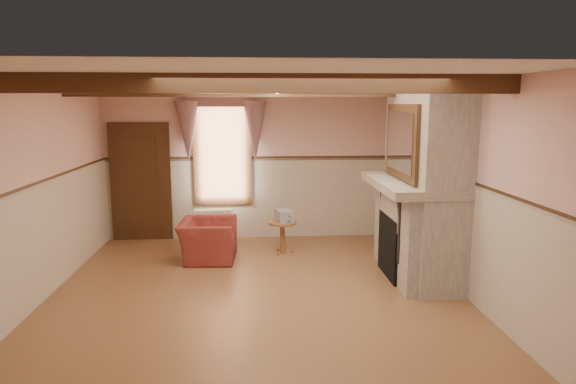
{
  "coord_description": "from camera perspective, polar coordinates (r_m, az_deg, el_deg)",
  "views": [
    {
      "loc": [
        -0.01,
        -6.53,
        2.49
      ],
      "look_at": [
        0.47,
        0.8,
        1.23
      ],
      "focal_mm": 32.0,
      "sensor_mm": 36.0,
      "label": 1
    }
  ],
  "objects": [
    {
      "name": "wall_left",
      "position": [
        7.17,
        -26.2,
        -0.05
      ],
      "size": [
        0.02,
        6.0,
        2.8
      ],
      "primitive_type": "cube",
      "color": "#D5A093",
      "rests_on": "floor"
    },
    {
      "name": "mantel_clock",
      "position": [
        8.24,
        12.16,
        2.72
      ],
      "size": [
        0.14,
        0.24,
        0.2
      ],
      "primitive_type": "cube",
      "color": "black",
      "rests_on": "mantel"
    },
    {
      "name": "window",
      "position": [
        9.56,
        -7.32,
        4.58
      ],
      "size": [
        1.06,
        0.08,
        2.02
      ],
      "primitive_type": "cube",
      "color": "white",
      "rests_on": "wall_back"
    },
    {
      "name": "ceiling_beam_back",
      "position": [
        7.73,
        -3.77,
        11.24
      ],
      "size": [
        5.5,
        0.18,
        0.2
      ],
      "primitive_type": "cube",
      "color": "black",
      "rests_on": "ceiling"
    },
    {
      "name": "door",
      "position": [
        9.81,
        -16.03,
        0.88
      ],
      "size": [
        1.1,
        0.1,
        2.1
      ],
      "primitive_type": "cube",
      "color": "black",
      "rests_on": "floor"
    },
    {
      "name": "chair_rail",
      "position": [
        6.61,
        -3.65,
        1.06
      ],
      "size": [
        5.5,
        6.0,
        0.08
      ],
      "primitive_type": null,
      "color": "black",
      "rests_on": "wainscot"
    },
    {
      "name": "book_stack",
      "position": [
        8.59,
        -0.38,
        -2.67
      ],
      "size": [
        0.33,
        0.38,
        0.2
      ],
      "primitive_type": "cube",
      "rotation": [
        0.0,
        0.0,
        0.26
      ],
      "color": "#B7AD8C",
      "rests_on": "side_table"
    },
    {
      "name": "floor",
      "position": [
        6.99,
        -3.51,
        -11.18
      ],
      "size": [
        5.5,
        6.0,
        0.01
      ],
      "primitive_type": "cube",
      "color": "brown",
      "rests_on": "ground"
    },
    {
      "name": "candle_red",
      "position": [
        7.14,
        14.69,
        1.41
      ],
      "size": [
        0.06,
        0.06,
        0.16
      ],
      "primitive_type": "cylinder",
      "color": "#A41714",
      "rests_on": "mantel"
    },
    {
      "name": "ceiling_beam_front",
      "position": [
        5.34,
        -3.75,
        11.94
      ],
      "size": [
        5.5,
        0.18,
        0.2
      ],
      "primitive_type": "cube",
      "color": "black",
      "rests_on": "ceiling"
    },
    {
      "name": "wainscot",
      "position": [
        6.76,
        -3.58,
        -5.23
      ],
      "size": [
        5.5,
        6.0,
        1.5
      ],
      "primitive_type": null,
      "color": "#C0B29B",
      "rests_on": "floor"
    },
    {
      "name": "firebox",
      "position": [
        7.68,
        11.6,
        -5.9
      ],
      "size": [
        0.2,
        0.95,
        0.9
      ],
      "primitive_type": "cube",
      "color": "black",
      "rests_on": "floor"
    },
    {
      "name": "fireplace",
      "position": [
        7.61,
        14.93,
        1.14
      ],
      "size": [
        0.85,
        2.0,
        2.8
      ],
      "primitive_type": "cube",
      "color": "gray",
      "rests_on": "floor"
    },
    {
      "name": "armchair",
      "position": [
        8.45,
        -8.91,
        -5.28
      ],
      "size": [
        0.92,
        1.03,
        0.65
      ],
      "primitive_type": "imported",
      "rotation": [
        0.0,
        0.0,
        1.52
      ],
      "color": "maroon",
      "rests_on": "floor"
    },
    {
      "name": "jar_yellow",
      "position": [
        7.39,
        14.03,
        1.56
      ],
      "size": [
        0.06,
        0.06,
        0.12
      ],
      "primitive_type": "cylinder",
      "color": "yellow",
      "rests_on": "mantel"
    },
    {
      "name": "side_table",
      "position": [
        8.69,
        -0.61,
        -5.07
      ],
      "size": [
        0.59,
        0.59,
        0.55
      ],
      "primitive_type": "cylinder",
      "rotation": [
        0.0,
        0.0,
        0.3
      ],
      "color": "brown",
      "rests_on": "floor"
    },
    {
      "name": "bowl",
      "position": [
        7.45,
        13.88,
        1.52
      ],
      "size": [
        0.37,
        0.37,
        0.09
      ],
      "primitive_type": "imported",
      "color": "brown",
      "rests_on": "mantel"
    },
    {
      "name": "window_drapes",
      "position": [
        9.43,
        -7.43,
        8.16
      ],
      "size": [
        1.3,
        0.14,
        1.4
      ],
      "primitive_type": "cube",
      "color": "gray",
      "rests_on": "wall_back"
    },
    {
      "name": "oil_lamp",
      "position": [
        7.84,
        12.99,
        2.64
      ],
      "size": [
        0.11,
        0.11,
        0.28
      ],
      "primitive_type": "cylinder",
      "color": "gold",
      "rests_on": "mantel"
    },
    {
      "name": "wall_back",
      "position": [
        9.59,
        -3.69,
        3.16
      ],
      "size": [
        5.5,
        0.02,
        2.8
      ],
      "primitive_type": "cube",
      "color": "#D5A093",
      "rests_on": "floor"
    },
    {
      "name": "ceiling",
      "position": [
        6.54,
        -3.77,
        12.4
      ],
      "size": [
        5.5,
        6.0,
        0.01
      ],
      "primitive_type": "cube",
      "color": "silver",
      "rests_on": "wall_back"
    },
    {
      "name": "wall_front",
      "position": [
        3.7,
        -3.5,
        -7.47
      ],
      "size": [
        5.5,
        0.02,
        2.8
      ],
      "primitive_type": "cube",
      "color": "#D5A093",
      "rests_on": "floor"
    },
    {
      "name": "wall_right",
      "position": [
        7.17,
        18.91,
        0.44
      ],
      "size": [
        0.02,
        6.0,
        2.8
      ],
      "primitive_type": "cube",
      "color": "#D5A093",
      "rests_on": "floor"
    },
    {
      "name": "radiator",
      "position": [
        9.52,
        -8.27,
        -3.7
      ],
      "size": [
        0.71,
        0.23,
        0.6
      ],
      "primitive_type": "cube",
      "rotation": [
        0.0,
        0.0,
        0.08
      ],
      "color": "white",
      "rests_on": "floor"
    },
    {
      "name": "mantel",
      "position": [
        7.56,
        13.62,
        0.84
      ],
      "size": [
        1.05,
        2.05,
        0.12
      ],
      "primitive_type": "cube",
      "color": "gray",
      "rests_on": "fireplace"
    },
    {
      "name": "overmantel_mirror",
      "position": [
        7.44,
        12.44,
        5.47
      ],
      "size": [
        0.06,
        1.44,
        1.04
      ],
      "primitive_type": "cube",
      "color": "silver",
      "rests_on": "fireplace"
    }
  ]
}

